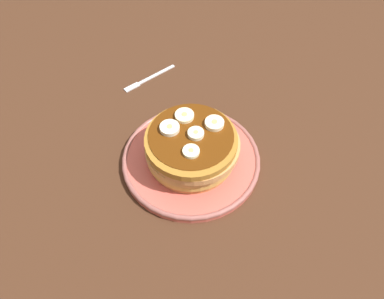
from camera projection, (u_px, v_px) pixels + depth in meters
ground_plane at (192, 167)px, 78.05cm from camera, size 140.00×140.00×3.00cm
plate at (192, 160)px, 76.15cm from camera, size 25.50×25.50×1.65cm
pancake_stack at (192, 149)px, 72.83cm from camera, size 16.69×17.13×6.70cm
banana_slice_0 at (197, 133)px, 70.27cm from camera, size 2.83×2.83×0.99cm
banana_slice_1 at (171, 128)px, 70.93cm from camera, size 3.46×3.46×1.03cm
banana_slice_2 at (215, 123)px, 71.59cm from camera, size 3.40×3.40×1.02cm
banana_slice_3 at (191, 152)px, 68.01cm from camera, size 2.87×2.87×0.81cm
banana_slice_4 at (185, 116)px, 72.76cm from camera, size 3.42×3.42×0.89cm
fork at (148, 79)px, 90.17cm from camera, size 8.75×10.86×0.50cm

